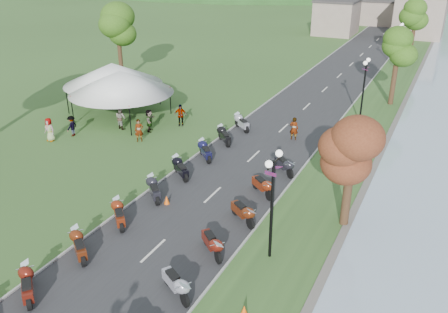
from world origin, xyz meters
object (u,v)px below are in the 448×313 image
at_px(pedestrian_b, 122,129).
at_px(pedestrian_c, 73,136).
at_px(pedestrian_a, 140,141).
at_px(vendor_tent_main, 122,95).

bearing_deg(pedestrian_b, pedestrian_c, 67.62).
bearing_deg(pedestrian_a, pedestrian_b, 115.49).
height_order(vendor_tent_main, pedestrian_a, vendor_tent_main).
relative_size(vendor_tent_main, pedestrian_b, 3.14).
bearing_deg(pedestrian_b, pedestrian_a, 167.93).
bearing_deg(vendor_tent_main, pedestrian_a, -40.75).
distance_m(vendor_tent_main, pedestrian_a, 5.66).
bearing_deg(vendor_tent_main, pedestrian_b, -57.48).
height_order(pedestrian_a, pedestrian_c, pedestrian_a).
height_order(pedestrian_b, pedestrian_c, pedestrian_b).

